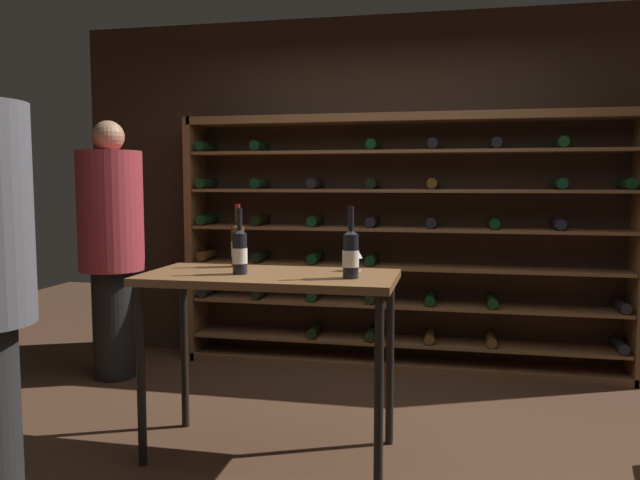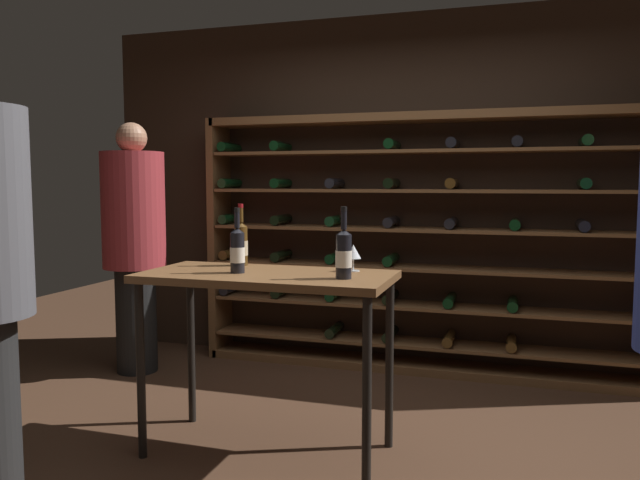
{
  "view_description": "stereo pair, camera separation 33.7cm",
  "coord_description": "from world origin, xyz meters",
  "px_view_note": "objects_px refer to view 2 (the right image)",
  "views": [
    {
      "loc": [
        0.48,
        -3.1,
        1.42
      ],
      "look_at": [
        -0.21,
        0.19,
        1.11
      ],
      "focal_mm": 35.36,
      "sensor_mm": 36.0,
      "label": 1
    },
    {
      "loc": [
        0.8,
        -3.01,
        1.42
      ],
      "look_at": [
        -0.21,
        0.19,
        1.11
      ],
      "focal_mm": 35.36,
      "sensor_mm": 36.0,
      "label": 2
    }
  ],
  "objects_px": {
    "wine_rack": "(417,245)",
    "wine_bottle_green_slim": "(237,250)",
    "wine_bottle_amber_reserve": "(343,253)",
    "tasting_table": "(267,293)",
    "person_guest_plum_blouse": "(134,237)",
    "wine_bottle_black_capsule": "(241,243)",
    "wine_glass_stemmed_center": "(353,253)"
  },
  "relations": [
    {
      "from": "person_guest_plum_blouse",
      "to": "wine_glass_stemmed_center",
      "type": "relative_size",
      "value": 13.28
    },
    {
      "from": "tasting_table",
      "to": "wine_bottle_green_slim",
      "type": "relative_size",
      "value": 3.84
    },
    {
      "from": "tasting_table",
      "to": "wine_glass_stemmed_center",
      "type": "distance_m",
      "value": 0.5
    },
    {
      "from": "wine_bottle_black_capsule",
      "to": "wine_bottle_green_slim",
      "type": "bearing_deg",
      "value": -68.92
    },
    {
      "from": "tasting_table",
      "to": "wine_glass_stemmed_center",
      "type": "height_order",
      "value": "wine_glass_stemmed_center"
    },
    {
      "from": "wine_rack",
      "to": "wine_glass_stemmed_center",
      "type": "height_order",
      "value": "wine_rack"
    },
    {
      "from": "person_guest_plum_blouse",
      "to": "wine_glass_stemmed_center",
      "type": "bearing_deg",
      "value": 51.67
    },
    {
      "from": "wine_bottle_amber_reserve",
      "to": "wine_bottle_green_slim",
      "type": "height_order",
      "value": "wine_bottle_amber_reserve"
    },
    {
      "from": "tasting_table",
      "to": "wine_bottle_black_capsule",
      "type": "height_order",
      "value": "wine_bottle_black_capsule"
    },
    {
      "from": "wine_rack",
      "to": "wine_bottle_black_capsule",
      "type": "distance_m",
      "value": 1.65
    },
    {
      "from": "wine_rack",
      "to": "person_guest_plum_blouse",
      "type": "bearing_deg",
      "value": -161.83
    },
    {
      "from": "tasting_table",
      "to": "wine_bottle_amber_reserve",
      "type": "height_order",
      "value": "wine_bottle_amber_reserve"
    },
    {
      "from": "person_guest_plum_blouse",
      "to": "wine_bottle_black_capsule",
      "type": "distance_m",
      "value": 1.48
    },
    {
      "from": "wine_bottle_black_capsule",
      "to": "wine_glass_stemmed_center",
      "type": "distance_m",
      "value": 0.66
    },
    {
      "from": "person_guest_plum_blouse",
      "to": "wine_bottle_green_slim",
      "type": "bearing_deg",
      "value": 36.81
    },
    {
      "from": "wine_rack",
      "to": "wine_bottle_amber_reserve",
      "type": "relative_size",
      "value": 9.66
    },
    {
      "from": "person_guest_plum_blouse",
      "to": "wine_bottle_amber_reserve",
      "type": "bearing_deg",
      "value": 45.63
    },
    {
      "from": "tasting_table",
      "to": "wine_rack",
      "type": "bearing_deg",
      "value": 73.12
    },
    {
      "from": "tasting_table",
      "to": "wine_bottle_amber_reserve",
      "type": "distance_m",
      "value": 0.49
    },
    {
      "from": "wine_bottle_amber_reserve",
      "to": "wine_bottle_black_capsule",
      "type": "relative_size",
      "value": 1.01
    },
    {
      "from": "tasting_table",
      "to": "person_guest_plum_blouse",
      "type": "relative_size",
      "value": 0.69
    },
    {
      "from": "tasting_table",
      "to": "wine_bottle_black_capsule",
      "type": "relative_size",
      "value": 3.72
    },
    {
      "from": "wine_rack",
      "to": "tasting_table",
      "type": "distance_m",
      "value": 1.76
    },
    {
      "from": "person_guest_plum_blouse",
      "to": "wine_bottle_amber_reserve",
      "type": "height_order",
      "value": "person_guest_plum_blouse"
    },
    {
      "from": "wine_rack",
      "to": "wine_bottle_green_slim",
      "type": "distance_m",
      "value": 1.85
    },
    {
      "from": "wine_bottle_black_capsule",
      "to": "tasting_table",
      "type": "bearing_deg",
      "value": -41.99
    },
    {
      "from": "wine_bottle_amber_reserve",
      "to": "wine_bottle_black_capsule",
      "type": "xyz_separation_m",
      "value": [
        -0.67,
        0.29,
        0.0
      ]
    },
    {
      "from": "wine_rack",
      "to": "person_guest_plum_blouse",
      "type": "relative_size",
      "value": 1.82
    },
    {
      "from": "wine_rack",
      "to": "wine_bottle_amber_reserve",
      "type": "distance_m",
      "value": 1.76
    },
    {
      "from": "wine_bottle_green_slim",
      "to": "tasting_table",
      "type": "bearing_deg",
      "value": 18.14
    },
    {
      "from": "wine_bottle_green_slim",
      "to": "wine_glass_stemmed_center",
      "type": "xyz_separation_m",
      "value": [
        0.55,
        0.24,
        -0.02
      ]
    },
    {
      "from": "wine_bottle_amber_reserve",
      "to": "wine_bottle_green_slim",
      "type": "distance_m",
      "value": 0.57
    }
  ]
}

